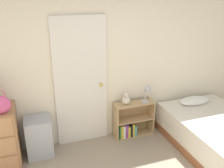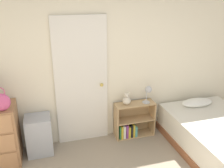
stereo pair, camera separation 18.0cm
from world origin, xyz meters
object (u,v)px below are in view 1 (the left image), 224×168
object	(u,v)px
handbag	(1,105)
bed	(219,134)
teddy_bear	(126,99)
desk_lamp	(147,90)
storage_bin	(39,137)
bookshelf	(131,122)

from	to	relation	value
handbag	bed	size ratio (longest dim) A/B	0.18
handbag	bed	xyz separation A→B (m)	(3.05, -0.53, -0.76)
handbag	teddy_bear	bearing A→B (deg)	8.52
teddy_bear	bed	xyz separation A→B (m)	(1.24, -0.80, -0.44)
desk_lamp	bed	xyz separation A→B (m)	(0.88, -0.76, -0.56)
storage_bin	bookshelf	bearing A→B (deg)	1.99
storage_bin	bookshelf	size ratio (longest dim) A/B	0.90
desk_lamp	bed	bearing A→B (deg)	-40.80
handbag	bed	distance (m)	3.19
handbag	bookshelf	xyz separation A→B (m)	(1.91, 0.28, -0.76)
storage_bin	bed	size ratio (longest dim) A/B	0.32
bookshelf	handbag	bearing A→B (deg)	-171.80
teddy_bear	bed	size ratio (longest dim) A/B	0.11
bookshelf	desk_lamp	distance (m)	0.62
handbag	storage_bin	distance (m)	0.84
handbag	bookshelf	bearing A→B (deg)	8.20
bookshelf	bed	size ratio (longest dim) A/B	0.35
teddy_bear	bed	bearing A→B (deg)	-32.99
bed	handbag	bearing A→B (deg)	170.12
teddy_bear	desk_lamp	distance (m)	0.37
bed	bookshelf	bearing A→B (deg)	144.68
desk_lamp	bed	size ratio (longest dim) A/B	0.16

